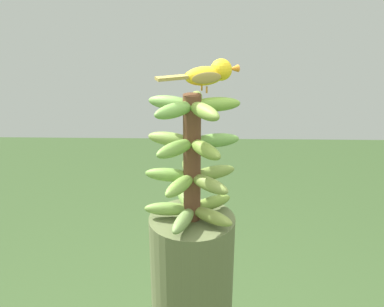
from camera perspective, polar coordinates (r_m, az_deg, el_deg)
name	(u,v)px	position (r m, az deg, el deg)	size (l,w,h in m)	color
banana_bunch	(192,160)	(1.17, 0.01, -0.84)	(0.26, 0.26, 0.35)	brown
perched_bird	(210,74)	(1.14, 2.31, 10.27)	(0.12, 0.21, 0.08)	#C68933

